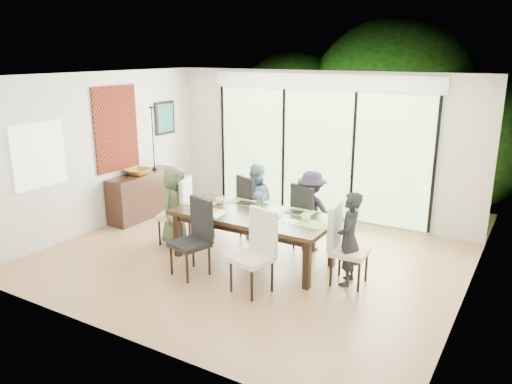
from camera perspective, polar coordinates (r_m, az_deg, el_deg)
The scene contains 62 objects.
floor at distance 7.57m, azimuth -0.98°, elevation -7.78°, with size 6.00×5.00×0.01m, color brown.
ceiling at distance 6.95m, azimuth -1.08°, elevation 13.16°, with size 6.00×5.00×0.01m, color white.
wall_back at distance 9.32m, azimuth 7.14°, elevation 5.32°, with size 6.00×0.02×2.70m, color beige.
wall_front at distance 5.26m, azimuth -15.57°, elevation -3.35°, with size 6.00×0.02×2.70m, color beige.
wall_left at distance 9.06m, azimuth -17.49°, elevation 4.41°, with size 0.02×5.00×2.70m, color beige.
wall_right at distance 6.17m, azimuth 23.51°, elevation -1.29°, with size 0.02×5.00×2.70m, color white.
glass_doors at distance 9.32m, azimuth 7.01°, elevation 4.38°, with size 4.20×0.02×2.30m, color #598C3F.
blinds_header at distance 9.14m, azimuth 7.26°, elevation 12.38°, with size 4.40×0.06×0.28m, color white.
mullion_a at distance 10.31m, azimuth -3.78°, elevation 5.56°, with size 0.05×0.04×2.30m, color black.
mullion_b at distance 9.60m, azimuth 3.16°, elevation 4.81°, with size 0.05×0.04×2.30m, color black.
mullion_c at distance 9.06m, azimuth 11.04°, elevation 3.87°, with size 0.05×0.04×2.30m, color black.
mullion_d at distance 8.70m, azimuth 19.74°, elevation 2.75°, with size 0.05×0.04×2.30m, color black.
side_window at distance 8.27m, azimuth -23.54°, elevation 3.85°, with size 0.02×0.90×1.00m, color #8CAD7F.
deck at distance 10.46m, azimuth 8.86°, elevation -1.51°, with size 6.00×1.80×0.10m, color brown.
rail_top at distance 11.03m, azimuth 10.56°, elevation 2.54°, with size 6.00×0.08×0.06m, color #513322.
foliage_left at distance 12.47m, azimuth 4.56°, elevation 8.43°, with size 3.20×3.20×3.20m, color #14380F.
foliage_mid at distance 12.21m, azimuth 15.31°, elevation 9.48°, with size 4.00×4.00×4.00m, color #14380F.
foliage_right at distance 11.14m, azimuth 22.91°, elevation 5.43°, with size 2.80×2.80×2.80m, color #14380F.
foliage_far at distance 13.19m, azimuth 11.87°, elevation 9.34°, with size 3.60×3.60×3.60m, color #14380F.
table_top at distance 7.29m, azimuth -0.34°, elevation -2.68°, with size 2.38×1.09×0.06m, color black.
table_apron at distance 7.32m, azimuth -0.34°, elevation -3.34°, with size 2.18×0.89×0.10m, color black.
table_leg_fl at distance 7.68m, azimuth -8.95°, elevation -4.84°, with size 0.09×0.09×0.68m, color black.
table_leg_fr at distance 6.60m, azimuth 5.85°, elevation -8.26°, with size 0.09×0.09×0.68m, color black.
table_leg_bl at distance 8.32m, azimuth -5.19°, elevation -3.09°, with size 0.09×0.09×0.68m, color black.
table_leg_br at distance 7.33m, azimuth 8.71°, elevation -5.85°, with size 0.09×0.09×0.68m, color black.
chair_left_end at distance 8.18m, azimuth -9.38°, elevation -2.07°, with size 0.46×0.46×1.09m, color beige, non-canonical shape.
chair_right_end at distance 6.75m, azimuth 10.70°, elevation -6.05°, with size 0.46×0.46×1.09m, color silver, non-canonical shape.
chair_far_left at distance 8.26m, azimuth 0.03°, elevation -1.68°, with size 0.46×0.46×1.09m, color black, non-canonical shape.
chair_far_right at distance 7.82m, azimuth 6.35°, elevation -2.79°, with size 0.46×0.46×1.09m, color black, non-canonical shape.
chair_near_left at distance 6.95m, azimuth -7.62°, elevation -5.26°, with size 0.46×0.46×1.09m, color black, non-canonical shape.
chair_near_right at distance 6.41m, azimuth -0.52°, elevation -6.95°, with size 0.46×0.46×1.09m, color silver, non-canonical shape.
person_left_end at distance 8.14m, azimuth -9.30°, elevation -1.46°, with size 0.60×0.37×1.28m, color #475438.
person_right_end at distance 6.72m, azimuth 10.58°, elevation -5.28°, with size 0.60×0.37×1.28m, color black.
person_far_left at distance 8.22m, azimuth -0.04°, elevation -1.09°, with size 0.60×0.37×1.28m, color #7494A7.
person_far_right at distance 7.78m, azimuth 6.31°, elevation -2.18°, with size 0.60×0.37×1.28m, color #262030.
placemat_left at distance 7.79m, azimuth -6.33°, elevation -1.31°, with size 0.44×0.32×0.01m, color #85AC3D.
placemat_right at distance 6.87m, azimuth 6.48°, elevation -3.69°, with size 0.44×0.32×0.01m, color #74A039.
placemat_far_l at distance 7.83m, azimuth -1.65°, elevation -1.13°, with size 0.44×0.32×0.01m, color #7CB03E.
placemat_far_r at distance 7.37m, azimuth 4.94°, elevation -2.28°, with size 0.44×0.32×0.01m, color #7EB942.
placemat_paper at distance 7.34m, azimuth -5.24°, elevation -2.37°, with size 0.44×0.32×0.01m, color white.
tablet_far_l at distance 7.74m, azimuth -1.22°, elevation -1.27°, with size 0.26×0.18×0.01m, color black.
tablet_far_r at distance 7.35m, azimuth 4.42°, elevation -2.26°, with size 0.24×0.17×0.01m, color black.
papers at distance 6.93m, azimuth 4.42°, elevation -3.47°, with size 0.30×0.22×0.00m, color white.
platter_base at distance 7.33m, azimuth -5.24°, elevation -2.26°, with size 0.26×0.26×0.02m, color white.
platter_snacks at distance 7.33m, azimuth -5.24°, elevation -2.13°, with size 0.20×0.20×0.01m, color orange.
vase at distance 7.28m, azimuth 0.20°, elevation -1.97°, with size 0.08×0.08×0.12m, color silver.
hyacinth_stems at distance 7.25m, azimuth 0.20°, elevation -1.08°, with size 0.04×0.04×0.16m, color #337226.
hyacinth_blooms at distance 7.22m, azimuth 0.20°, elevation -0.33°, with size 0.11×0.11×0.11m, color #6155D4.
laptop at distance 7.66m, azimuth -6.18°, elevation -1.54°, with size 0.33×0.21×0.03m, color silver.
cup_a at distance 7.76m, azimuth -4.20°, elevation -1.00°, with size 0.12×0.12×0.10m, color white.
cup_b at distance 7.12m, azimuth 0.28°, elevation -2.52°, with size 0.10×0.10×0.09m, color white.
cup_c at distance 7.00m, azimuth 5.71°, elevation -2.90°, with size 0.12×0.12×0.10m, color white.
book at distance 7.20m, azimuth 1.57°, elevation -2.60°, with size 0.16×0.22×0.02m, color white.
sideboard at distance 9.60m, azimuth -12.75°, elevation -0.36°, with size 0.42×1.49×0.84m, color black.
bowl at distance 9.41m, azimuth -13.34°, elevation 2.27°, with size 0.44×0.44×0.11m, color brown.
candlestick_base at distance 9.74m, azimuth -11.51°, elevation 2.62°, with size 0.09×0.09×0.04m, color black.
candlestick_shaft at distance 9.63m, azimuth -11.70°, elevation 6.02°, with size 0.02×0.02×1.17m, color black.
candlestick_pan at distance 9.55m, azimuth -11.89°, elevation 9.45°, with size 0.09×0.09×0.03m, color black.
candle at distance 9.54m, azimuth -11.91°, elevation 9.78°, with size 0.03×0.03×0.09m, color silver.
tapestry at distance 9.24m, azimuth -15.66°, elevation 6.97°, with size 0.02×1.00×1.50m, color maroon.
art_frame at distance 10.17m, azimuth -10.38°, elevation 8.33°, with size 0.03×0.55×0.65m, color black.
art_canvas at distance 10.15m, azimuth -10.29°, elevation 8.32°, with size 0.01×0.45×0.55m, color #1A5254.
Camera 1 is at (3.66, -5.90, 3.02)m, focal length 35.00 mm.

